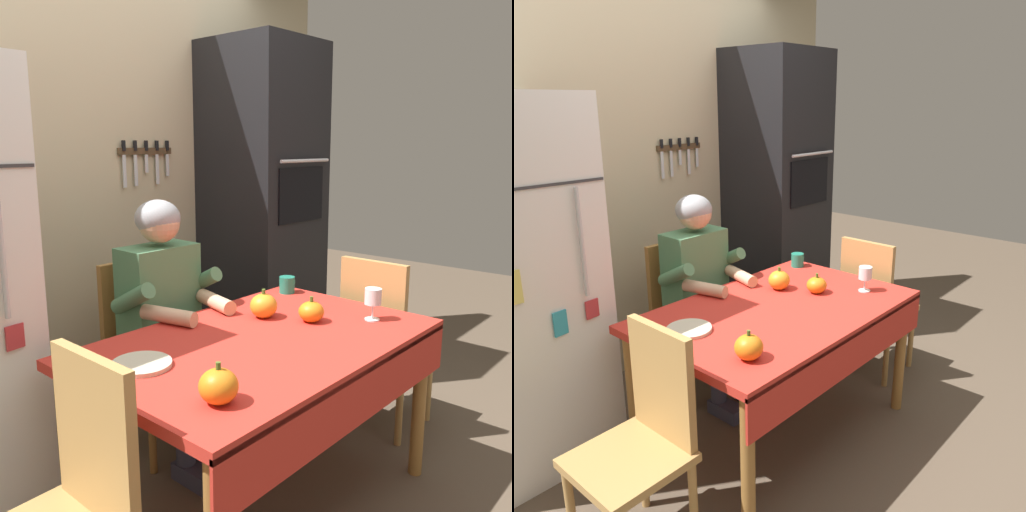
# 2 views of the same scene
# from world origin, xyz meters

# --- Properties ---
(ground_plane) EXTENTS (10.00, 10.00, 0.00)m
(ground_plane) POSITION_xyz_m (0.00, 0.00, 0.00)
(ground_plane) COLOR brown
(ground_plane) RESTS_ON ground
(back_wall_assembly) EXTENTS (3.70, 0.13, 2.60)m
(back_wall_assembly) POSITION_xyz_m (0.05, 1.35, 1.30)
(back_wall_assembly) COLOR #BCAD89
(back_wall_assembly) RESTS_ON ground
(wall_oven) EXTENTS (0.60, 0.64, 2.10)m
(wall_oven) POSITION_xyz_m (1.05, 1.00, 1.05)
(wall_oven) COLOR black
(wall_oven) RESTS_ON ground
(dining_table) EXTENTS (1.40, 0.90, 0.74)m
(dining_table) POSITION_xyz_m (0.00, 0.08, 0.66)
(dining_table) COLOR #9E6B33
(dining_table) RESTS_ON ground
(chair_behind_person) EXTENTS (0.40, 0.40, 0.93)m
(chair_behind_person) POSITION_xyz_m (0.01, 0.87, 0.51)
(chair_behind_person) COLOR #9E6B33
(chair_behind_person) RESTS_ON ground
(seated_person) EXTENTS (0.47, 0.55, 1.25)m
(seated_person) POSITION_xyz_m (0.01, 0.68, 0.74)
(seated_person) COLOR #38384C
(seated_person) RESTS_ON ground
(chair_right_side) EXTENTS (0.40, 0.40, 0.93)m
(chair_right_side) POSITION_xyz_m (0.90, 0.05, 0.51)
(chair_right_side) COLOR tan
(chair_right_side) RESTS_ON ground
(chair_left_side) EXTENTS (0.40, 0.40, 0.93)m
(chair_left_side) POSITION_xyz_m (-0.90, 0.02, 0.51)
(chair_left_side) COLOR tan
(chair_left_side) RESTS_ON ground
(coffee_mug) EXTENTS (0.11, 0.08, 0.09)m
(coffee_mug) POSITION_xyz_m (0.60, 0.44, 0.78)
(coffee_mug) COLOR #237F66
(coffee_mug) RESTS_ON dining_table
(wine_glass) EXTENTS (0.07, 0.07, 0.14)m
(wine_glass) POSITION_xyz_m (0.49, -0.12, 0.84)
(wine_glass) COLOR white
(wine_glass) RESTS_ON dining_table
(pumpkin_large) EXTENTS (0.12, 0.12, 0.13)m
(pumpkin_large) POSITION_xyz_m (-0.50, -0.17, 0.79)
(pumpkin_large) COLOR orange
(pumpkin_large) RESTS_ON dining_table
(pumpkin_medium) EXTENTS (0.12, 0.12, 0.13)m
(pumpkin_medium) POSITION_xyz_m (0.20, 0.26, 0.79)
(pumpkin_medium) COLOR orange
(pumpkin_medium) RESTS_ON dining_table
(pumpkin_small) EXTENTS (0.11, 0.11, 0.11)m
(pumpkin_small) POSITION_xyz_m (0.30, 0.07, 0.79)
(pumpkin_small) COLOR orange
(pumpkin_small) RESTS_ON dining_table
(serving_tray) EXTENTS (0.21, 0.21, 0.02)m
(serving_tray) POSITION_xyz_m (-0.49, 0.22, 0.75)
(serving_tray) COLOR beige
(serving_tray) RESTS_ON dining_table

